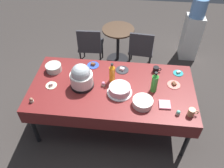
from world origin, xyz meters
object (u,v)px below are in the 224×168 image
at_px(dessert_plate_teal, 178,73).
at_px(cupcake_berry, 178,113).
at_px(cupcake_vanilla, 103,84).
at_px(coffee_mug_tan, 192,112).
at_px(coffee_mug_red, 77,71).
at_px(potluck_table, 112,90).
at_px(dessert_plate_coral, 174,84).
at_px(soda_bottle_orange_juice, 112,73).
at_px(slow_cooker, 81,77).
at_px(dessert_plate_cream, 51,85).
at_px(coffee_mug_black, 156,69).
at_px(dessert_plate_cobalt, 93,65).
at_px(round_cafe_table, 118,39).
at_px(ceramic_snack_bowl, 143,102).
at_px(frosted_layer_cake, 120,90).
at_px(maroon_chair_right, 141,48).
at_px(cupcake_lemon, 31,100).
at_px(glass_salad_bowl, 54,68).
at_px(maroon_chair_left, 90,44).
at_px(water_cooler, 192,31).
at_px(soda_bottle_lime_soda, 155,82).
at_px(dessert_plate_charcoal, 122,70).

distance_m(dessert_plate_teal, cupcake_berry, 0.76).
height_order(cupcake_vanilla, coffee_mug_tan, coffee_mug_tan).
height_order(coffee_mug_red, coffee_mug_tan, coffee_mug_tan).
bearing_deg(dessert_plate_teal, potluck_table, -157.93).
xyz_separation_m(dessert_plate_coral, soda_bottle_orange_juice, (-0.84, -0.01, 0.13)).
xyz_separation_m(slow_cooker, coffee_mug_tan, (1.38, -0.35, -0.11)).
distance_m(dessert_plate_cream, coffee_mug_black, 1.48).
distance_m(dessert_plate_cobalt, coffee_mug_red, 0.28).
height_order(cupcake_vanilla, round_cafe_table, cupcake_vanilla).
xyz_separation_m(potluck_table, coffee_mug_black, (0.59, 0.37, 0.10)).
height_order(slow_cooker, ceramic_snack_bowl, slow_cooker).
bearing_deg(ceramic_snack_bowl, dessert_plate_teal, 52.06).
bearing_deg(ceramic_snack_bowl, round_cafe_table, 104.09).
xyz_separation_m(dessert_plate_cobalt, round_cafe_table, (0.28, 1.14, -0.26)).
relative_size(frosted_layer_cake, coffee_mug_black, 2.72).
bearing_deg(ceramic_snack_bowl, slow_cooker, 162.67).
bearing_deg(maroon_chair_right, cupcake_lemon, -128.72).
height_order(glass_salad_bowl, soda_bottle_orange_juice, soda_bottle_orange_juice).
xyz_separation_m(cupcake_lemon, cupcake_vanilla, (0.85, 0.38, 0.00)).
bearing_deg(frosted_layer_cake, coffee_mug_red, 153.54).
bearing_deg(potluck_table, dessert_plate_cream, -175.15).
relative_size(glass_salad_bowl, maroon_chair_left, 0.26).
distance_m(slow_cooker, soda_bottle_orange_juice, 0.41).
xyz_separation_m(coffee_mug_tan, round_cafe_table, (-1.03, 1.93, -0.30)).
bearing_deg(dessert_plate_cream, ceramic_snack_bowl, -9.55).
bearing_deg(water_cooler, cupcake_berry, -103.54).
bearing_deg(round_cafe_table, coffee_mug_tan, -61.78).
bearing_deg(dessert_plate_coral, cupcake_lemon, -164.52).
height_order(cupcake_berry, soda_bottle_lime_soda, soda_bottle_lime_soda).
distance_m(cupcake_berry, coffee_mug_tan, 0.15).
bearing_deg(round_cafe_table, maroon_chair_left, -155.63).
distance_m(glass_salad_bowl, dessert_plate_cream, 0.32).
bearing_deg(maroon_chair_right, cupcake_berry, -75.67).
relative_size(cupcake_vanilla, maroon_chair_right, 0.08).
relative_size(glass_salad_bowl, maroon_chair_right, 0.26).
relative_size(ceramic_snack_bowl, maroon_chair_right, 0.30).
bearing_deg(cupcake_vanilla, slow_cooker, -173.55).
height_order(dessert_plate_cream, coffee_mug_black, coffee_mug_black).
height_order(slow_cooker, round_cafe_table, slow_cooker).
relative_size(cupcake_vanilla, maroon_chair_left, 0.08).
bearing_deg(soda_bottle_orange_juice, cupcake_berry, -30.63).
bearing_deg(dessert_plate_cream, soda_bottle_orange_juice, 12.87).
distance_m(glass_salad_bowl, soda_bottle_orange_juice, 0.87).
bearing_deg(dessert_plate_charcoal, coffee_mug_red, -167.29).
distance_m(frosted_layer_cake, round_cafe_table, 1.69).
xyz_separation_m(potluck_table, round_cafe_table, (-0.05, 1.55, -0.19)).
xyz_separation_m(slow_cooker, dessert_plate_cobalt, (0.07, 0.44, -0.15)).
relative_size(dessert_plate_teal, maroon_chair_left, 0.17).
relative_size(dessert_plate_charcoal, soda_bottle_lime_soda, 0.61).
distance_m(glass_salad_bowl, coffee_mug_tan, 1.95).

